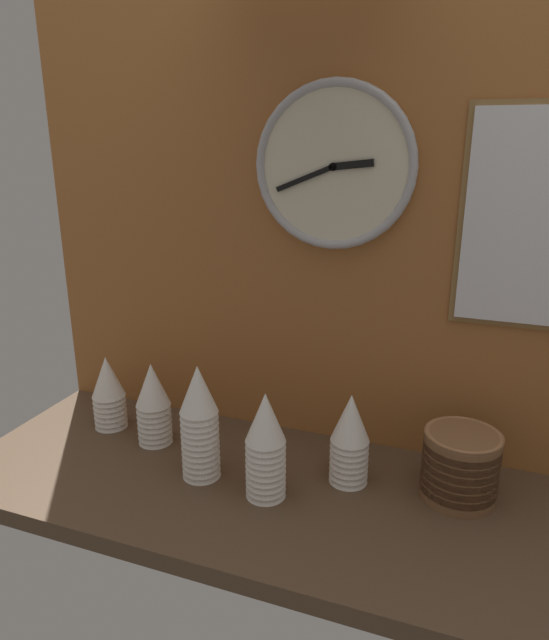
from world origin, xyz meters
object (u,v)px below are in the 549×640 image
(bowl_stack_right, at_px, (460,464))
(wall_clock, at_px, (334,167))
(cup_stack_center_right, at_px, (350,439))
(cup_stack_center_left, at_px, (200,422))
(cup_stack_left, at_px, (153,403))
(cup_stack_far_left, at_px, (109,392))
(cup_stack_center, at_px, (266,446))

(bowl_stack_right, height_order, wall_clock, wall_clock)
(cup_stack_center_right, height_order, wall_clock, wall_clock)
(cup_stack_center_left, relative_size, cup_stack_left, 1.27)
(cup_stack_center_right, bearing_deg, cup_stack_far_left, 177.51)
(cup_stack_center_right, height_order, cup_stack_center_left, cup_stack_center_left)
(cup_stack_center_left, bearing_deg, cup_stack_left, 152.20)
(cup_stack_far_left, relative_size, cup_stack_center, 0.82)
(cup_stack_center, xyz_separation_m, bowl_stack_right, (0.38, 0.14, -0.04))
(wall_clock, bearing_deg, cup_stack_far_left, -166.10)
(cup_stack_center_left, distance_m, cup_stack_left, 0.20)
(cup_stack_far_left, distance_m, cup_stack_center, 0.51)
(cup_stack_far_left, height_order, cup_stack_center, cup_stack_center)
(cup_stack_left, bearing_deg, cup_stack_center, -18.22)
(cup_stack_center, bearing_deg, bowl_stack_right, 19.84)
(cup_stack_center_left, relative_size, cup_stack_center, 1.12)
(cup_stack_center_left, height_order, wall_clock, wall_clock)
(cup_stack_center_left, height_order, cup_stack_center, cup_stack_center_left)
(wall_clock, bearing_deg, cup_stack_center, -101.22)
(cup_stack_center_right, relative_size, cup_stack_center, 0.88)
(cup_stack_center, bearing_deg, cup_stack_center_left, 173.55)
(cup_stack_left, bearing_deg, wall_clock, 22.63)
(cup_stack_center_right, bearing_deg, cup_stack_left, -179.89)
(bowl_stack_right, xyz_separation_m, wall_clock, (-0.33, 0.14, 0.59))
(cup_stack_left, relative_size, bowl_stack_right, 1.32)
(cup_stack_center, bearing_deg, cup_stack_left, 161.78)
(cup_stack_left, relative_size, wall_clock, 0.58)
(wall_clock, bearing_deg, cup_stack_center_right, -59.25)
(cup_stack_center_left, height_order, cup_stack_far_left, cup_stack_center_left)
(cup_stack_left, height_order, bowl_stack_right, cup_stack_left)
(cup_stack_center_right, bearing_deg, bowl_stack_right, 6.23)
(cup_stack_far_left, height_order, cup_stack_left, cup_stack_left)
(cup_stack_center, xyz_separation_m, wall_clock, (0.05, 0.28, 0.55))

